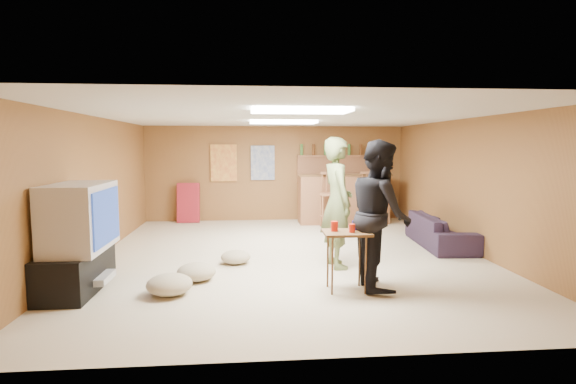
{
  "coord_description": "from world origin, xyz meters",
  "views": [
    {
      "loc": [
        -0.64,
        -6.99,
        1.75
      ],
      "look_at": [
        0.0,
        0.2,
        1.0
      ],
      "focal_mm": 28.0,
      "sensor_mm": 36.0,
      "label": 1
    }
  ],
  "objects": [
    {
      "name": "ground",
      "position": [
        0.0,
        0.0,
        0.0
      ],
      "size": [
        7.0,
        7.0,
        0.0
      ],
      "primitive_type": "plane",
      "color": "#BFAF92",
      "rests_on": "ground"
    },
    {
      "name": "ceiling",
      "position": [
        0.0,
        0.0,
        2.2
      ],
      "size": [
        6.0,
        7.0,
        0.02
      ],
      "primitive_type": "cube",
      "color": "silver",
      "rests_on": "ground"
    },
    {
      "name": "wall_back",
      "position": [
        0.0,
        3.5,
        1.1
      ],
      "size": [
        6.0,
        0.02,
        2.2
      ],
      "primitive_type": "cube",
      "color": "brown",
      "rests_on": "ground"
    },
    {
      "name": "wall_front",
      "position": [
        0.0,
        -3.5,
        1.1
      ],
      "size": [
        6.0,
        0.02,
        2.2
      ],
      "primitive_type": "cube",
      "color": "brown",
      "rests_on": "ground"
    },
    {
      "name": "wall_left",
      "position": [
        -3.0,
        0.0,
        1.1
      ],
      "size": [
        0.02,
        7.0,
        2.2
      ],
      "primitive_type": "cube",
      "color": "brown",
      "rests_on": "ground"
    },
    {
      "name": "wall_right",
      "position": [
        3.0,
        0.0,
        1.1
      ],
      "size": [
        0.02,
        7.0,
        2.2
      ],
      "primitive_type": "cube",
      "color": "brown",
      "rests_on": "ground"
    },
    {
      "name": "tv_stand",
      "position": [
        -2.72,
        -1.5,
        0.25
      ],
      "size": [
        0.55,
        1.3,
        0.5
      ],
      "primitive_type": "cube",
      "color": "black",
      "rests_on": "ground"
    },
    {
      "name": "dvd_box",
      "position": [
        -2.5,
        -1.5,
        0.15
      ],
      "size": [
        0.35,
        0.5,
        0.08
      ],
      "primitive_type": "cube",
      "color": "#B2B2B7",
      "rests_on": "tv_stand"
    },
    {
      "name": "tv_body",
      "position": [
        -2.65,
        -1.5,
        0.9
      ],
      "size": [
        0.6,
        1.1,
        0.8
      ],
      "primitive_type": "cube",
      "color": "#B2B2B7",
      "rests_on": "tv_stand"
    },
    {
      "name": "tv_screen",
      "position": [
        -2.34,
        -1.5,
        0.9
      ],
      "size": [
        0.02,
        0.95,
        0.65
      ],
      "primitive_type": "cube",
      "color": "navy",
      "rests_on": "tv_body"
    },
    {
      "name": "bar_counter",
      "position": [
        1.5,
        2.95,
        0.55
      ],
      "size": [
        2.0,
        0.6,
        1.1
      ],
      "primitive_type": "cube",
      "color": "brown",
      "rests_on": "ground"
    },
    {
      "name": "bar_lip",
      "position": [
        1.5,
        2.7,
        1.1
      ],
      "size": [
        2.1,
        0.12,
        0.05
      ],
      "primitive_type": "cube",
      "color": "#472D16",
      "rests_on": "bar_counter"
    },
    {
      "name": "bar_shelf",
      "position": [
        1.5,
        3.4,
        1.5
      ],
      "size": [
        2.0,
        0.18,
        0.05
      ],
      "primitive_type": "cube",
      "color": "brown",
      "rests_on": "bar_backing"
    },
    {
      "name": "bar_backing",
      "position": [
        1.5,
        3.42,
        1.2
      ],
      "size": [
        2.0,
        0.14,
        0.6
      ],
      "primitive_type": "cube",
      "color": "brown",
      "rests_on": "bar_counter"
    },
    {
      "name": "poster_left",
      "position": [
        -1.2,
        3.46,
        1.35
      ],
      "size": [
        0.6,
        0.03,
        0.85
      ],
      "primitive_type": "cube",
      "color": "#BF3F26",
      "rests_on": "wall_back"
    },
    {
      "name": "poster_right",
      "position": [
        -0.3,
        3.46,
        1.35
      ],
      "size": [
        0.55,
        0.03,
        0.8
      ],
      "primitive_type": "cube",
      "color": "#334C99",
      "rests_on": "wall_back"
    },
    {
      "name": "folding_chair_stack",
      "position": [
        -2.0,
        3.3,
        0.45
      ],
      "size": [
        0.5,
        0.26,
        0.91
      ],
      "primitive_type": "cube",
      "rotation": [
        -0.14,
        0.0,
        0.0
      ],
      "color": "maroon",
      "rests_on": "ground"
    },
    {
      "name": "ceiling_panel_front",
      "position": [
        0.0,
        -1.5,
        2.17
      ],
      "size": [
        1.2,
        0.6,
        0.04
      ],
      "primitive_type": "cube",
      "color": "white",
      "rests_on": "ceiling"
    },
    {
      "name": "ceiling_panel_back",
      "position": [
        0.0,
        1.2,
        2.17
      ],
      "size": [
        1.2,
        0.6,
        0.04
      ],
      "primitive_type": "cube",
      "color": "white",
      "rests_on": "ceiling"
    },
    {
      "name": "person_olive",
      "position": [
        0.63,
        -0.71,
        0.93
      ],
      "size": [
        0.53,
        0.73,
        1.87
      ],
      "primitive_type": "imported",
      "rotation": [
        0.0,
        0.0,
        1.7
      ],
      "color": "#5F6C3E",
      "rests_on": "ground"
    },
    {
      "name": "person_black",
      "position": [
        0.96,
        -1.68,
        0.91
      ],
      "size": [
        0.72,
        0.91,
        1.82
      ],
      "primitive_type": "imported",
      "rotation": [
        0.0,
        0.0,
        1.54
      ],
      "color": "black",
      "rests_on": "ground"
    },
    {
      "name": "sofa",
      "position": [
        2.7,
        0.47,
        0.27
      ],
      "size": [
        0.86,
        1.89,
        0.54
      ],
      "primitive_type": "imported",
      "rotation": [
        0.0,
        0.0,
        1.5
      ],
      "color": "black",
      "rests_on": "ground"
    },
    {
      "name": "tray_table",
      "position": [
        0.53,
        -1.78,
        0.36
      ],
      "size": [
        0.57,
        0.46,
        0.72
      ],
      "primitive_type": "cube",
      "rotation": [
        0.0,
        0.0,
        -0.02
      ],
      "color": "#472D16",
      "rests_on": "ground"
    },
    {
      "name": "cup_red_near",
      "position": [
        0.39,
        -1.74,
        0.78
      ],
      "size": [
        0.11,
        0.11,
        0.12
      ],
      "primitive_type": "cylinder",
      "rotation": [
        0.0,
        0.0,
        0.33
      ],
      "color": "red",
      "rests_on": "tray_table"
    },
    {
      "name": "cup_red_far",
      "position": [
        0.58,
        -1.83,
        0.77
      ],
      "size": [
        0.09,
        0.09,
        0.1
      ],
      "primitive_type": "cylinder",
      "rotation": [
        0.0,
        0.0,
        -0.38
      ],
      "color": "red",
      "rests_on": "tray_table"
    },
    {
      "name": "cup_blue",
      "position": [
        0.66,
        -1.67,
        0.78
      ],
      "size": [
        0.11,
        0.11,
        0.11
      ],
      "primitive_type": "cylinder",
      "rotation": [
        0.0,
        0.0,
        0.43
      ],
      "color": "#1E169B",
      "rests_on": "tray_table"
    },
    {
      "name": "bar_stool_left",
      "position": [
        1.05,
        2.39,
        0.64
      ],
      "size": [
        0.49,
        0.49,
        1.28
      ],
      "primitive_type": null,
      "rotation": [
        0.0,
        0.0,
        0.24
      ],
      "color": "brown",
      "rests_on": "ground"
    },
    {
      "name": "bar_stool_right",
      "position": [
        1.94,
        2.45,
        0.66
      ],
      "size": [
        0.5,
        0.5,
        1.32
      ],
      "primitive_type": null,
      "rotation": [
        0.0,
        0.0,
        -0.23
      ],
      "color": "brown",
      "rests_on": "ground"
    },
    {
      "name": "cushion_near_tv",
      "position": [
        -1.32,
        -1.21,
        0.11
      ],
      "size": [
        0.62,
        0.62,
        0.23
      ],
      "primitive_type": "ellipsoid",
      "rotation": [
        0.0,
        0.0,
        0.26
      ],
      "color": "gray",
      "rests_on": "ground"
    },
    {
      "name": "cushion_mid",
      "position": [
        -0.84,
        -0.41,
        0.1
      ],
      "size": [
        0.51,
        0.51,
        0.2
      ],
      "primitive_type": "ellipsoid",
      "rotation": [
        0.0,
        0.0,
        0.17
      ],
      "color": "gray",
      "rests_on": "ground"
    },
    {
      "name": "cushion_far",
      "position": [
        -1.58,
        -1.75,
        0.12
      ],
      "size": [
        0.58,
        0.58,
        0.24
      ],
      "primitive_type": "ellipsoid",
      "rotation": [
        0.0,
        0.0,
        0.09
      ],
      "color": "gray",
      "rests_on": "ground"
    },
    {
      "name": "bottle_row",
      "position": [
        1.3,
        3.38,
        1.65
      ],
      "size": [
        1.48,
        0.08,
        0.26
      ],
      "primitive_type": null,
      "color": "#3F7233",
      "rests_on": "bar_shelf"
    }
  ]
}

